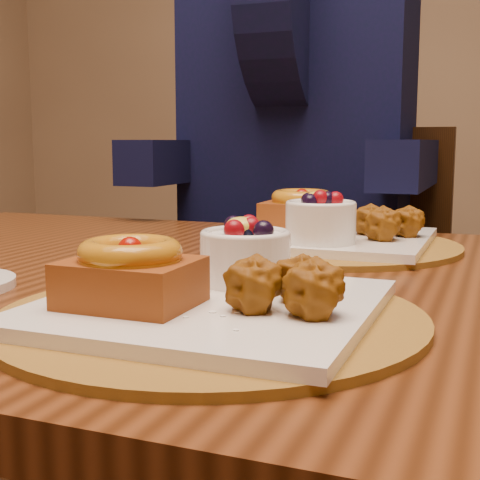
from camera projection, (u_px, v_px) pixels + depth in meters
name	position (u px, v px, depth m)	size (l,w,h in m)	color
dining_table	(285.00, 338.00, 0.80)	(1.60, 0.90, 0.76)	#381A0A
place_setting_near	(210.00, 293.00, 0.59)	(0.38, 0.38, 0.09)	brown
place_setting_far	(327.00, 230.00, 0.99)	(0.38, 0.38, 0.09)	brown
chair_far	(331.00, 325.00, 1.43)	(0.46, 0.46, 0.94)	black
diner	(298.00, 94.00, 1.43)	(0.58, 0.54, 0.95)	black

